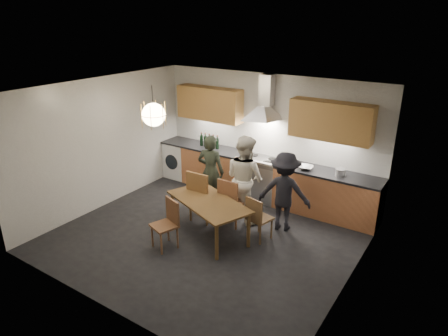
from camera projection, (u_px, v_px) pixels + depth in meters
The scene contains 17 objects.
ground at pixel (206, 236), 7.13m from camera, with size 5.00×5.00×0.00m, color black.
room_shell at pixel (205, 145), 6.51m from camera, with size 5.02×4.52×2.61m.
counter_run at pixel (261, 178), 8.47m from camera, with size 5.00×0.62×0.90m.
range_stove at pixel (260, 178), 8.48m from camera, with size 0.90×0.60×0.92m.
wall_fixtures at pixel (265, 111), 8.06m from camera, with size 4.30×0.54×1.10m.
pendant_lamp at pixel (154, 115), 6.81m from camera, with size 0.43×0.43×0.70m.
dining_table at pixel (209, 205), 6.96m from camera, with size 1.76×1.31×0.67m.
chair_back_left at pixel (201, 193), 7.44m from camera, with size 0.48×0.48×1.02m.
chair_back_mid at pixel (231, 199), 7.30m from camera, with size 0.42×0.42×0.94m.
chair_back_right at pixel (257, 216), 6.85m from camera, with size 0.44×0.44×0.81m.
chair_front at pixel (168, 220), 6.66m from camera, with size 0.49×0.49×0.85m.
person_left at pixel (211, 172), 7.97m from camera, with size 0.55×0.36×1.52m, color black.
person_mid at pixel (245, 178), 7.47m from camera, with size 0.81×0.63×1.66m, color beige.
person_right at pixel (284, 192), 7.14m from camera, with size 0.95×0.55×1.47m, color black.
mixing_bowl at pixel (306, 168), 7.70m from camera, with size 0.29×0.29×0.07m, color silver.
stock_pot at pixel (341, 172), 7.38m from camera, with size 0.19×0.19×0.13m, color silver.
wine_bottles at pixel (209, 141), 8.94m from camera, with size 0.51×0.07×0.31m.
Camera 1 is at (3.68, -5.01, 3.71)m, focal length 32.00 mm.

